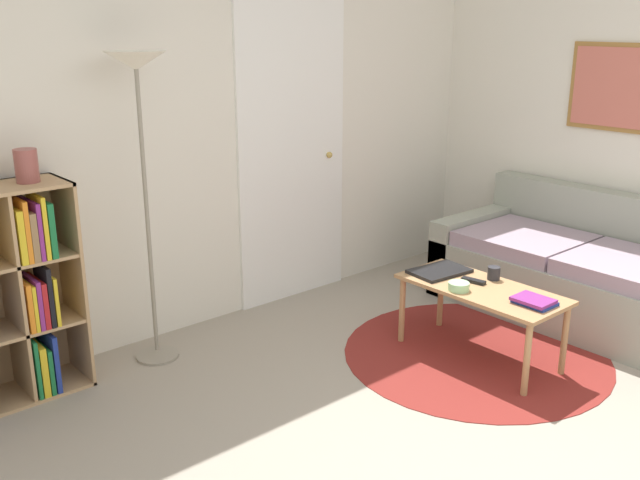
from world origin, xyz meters
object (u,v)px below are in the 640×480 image
Objects in this scene: laptop at (439,271)px; vase_on_shelf at (26,166)px; floor_lamp at (138,97)px; coffee_table at (481,296)px; cup at (494,273)px; bowl at (459,286)px; couch at (585,275)px.

laptop is 2.39m from vase_on_shelf.
floor_lamp is at bearing -7.34° from vase_on_shelf.
floor_lamp is at bearing 147.26° from laptop.
laptop reaches higher than coffee_table.
cup is (1.59, -1.21, -1.04)m from floor_lamp.
cup reaches higher than coffee_table.
cup reaches higher than bowl.
coffee_table is at bearing -33.08° from vase_on_shelf.
floor_lamp is at bearing 139.02° from coffee_table.
bowl is 0.72× the size of vase_on_shelf.
coffee_table is at bearing -22.26° from bowl.
vase_on_shelf is (-2.03, 1.32, 0.83)m from coffee_table.
coffee_table is at bearing 177.27° from couch.
couch is 11.10× the size of vase_on_shelf.
coffee_table is 12.35× the size of cup.
vase_on_shelf is (-1.89, 1.26, 0.75)m from bowl.
couch is at bearing -23.81° from vase_on_shelf.
floor_lamp is 2.21m from coffee_table.
coffee_table is (-1.08, 0.05, 0.12)m from couch.
bowl reaches higher than laptop.
coffee_table is 7.98× the size of bowl.
floor_lamp is at bearing 152.74° from couch.
coffee_table is 2.56m from vase_on_shelf.
floor_lamp reaches higher than coffee_table.
floor_lamp reaches higher than couch.
vase_on_shelf reaches higher than coffee_table.
vase_on_shelf is (-2.18, 1.29, 0.74)m from cup.
couch is at bearing -5.27° from cup.
couch is 0.96m from cup.
laptop is at bearing -26.21° from vase_on_shelf.
cup is at bearing 174.73° from couch.
vase_on_shelf is (-0.60, 0.08, -0.31)m from floor_lamp.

